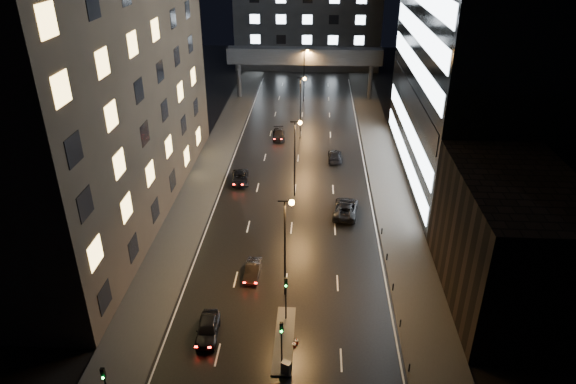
% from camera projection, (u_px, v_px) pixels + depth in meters
% --- Properties ---
extents(ground, '(160.00, 160.00, 0.00)m').
position_uv_depth(ground, '(298.00, 158.00, 76.74)').
color(ground, black).
rests_on(ground, ground).
extents(sidewalk_left, '(5.00, 110.00, 0.15)m').
position_uv_depth(sidewalk_left, '(209.00, 170.00, 72.91)').
color(sidewalk_left, '#383533').
rests_on(sidewalk_left, ground).
extents(sidewalk_right, '(5.00, 110.00, 0.15)m').
position_uv_depth(sidewalk_right, '(386.00, 174.00, 71.66)').
color(sidewalk_right, '#383533').
rests_on(sidewalk_right, ground).
extents(building_left, '(15.00, 48.00, 40.00)m').
position_uv_depth(building_left, '(83.00, 41.00, 54.47)').
color(building_left, '#2D2319').
rests_on(building_left, ground).
extents(building_right_low, '(10.00, 18.00, 12.00)m').
position_uv_depth(building_right_low, '(510.00, 242.00, 45.52)').
color(building_right_low, black).
rests_on(building_right_low, ground).
extents(building_right_glass, '(20.00, 36.00, 45.00)m').
position_uv_depth(building_right_glass, '(506.00, 5.00, 61.57)').
color(building_right_glass, black).
rests_on(building_right_glass, ground).
extents(building_far, '(34.00, 14.00, 25.00)m').
position_uv_depth(building_far, '(308.00, 13.00, 122.35)').
color(building_far, '#333335').
rests_on(building_far, ground).
extents(skybridge, '(30.00, 3.00, 10.00)m').
position_uv_depth(skybridge, '(305.00, 57.00, 99.47)').
color(skybridge, '#333335').
rests_on(skybridge, ground).
extents(median_island, '(1.60, 8.00, 0.15)m').
position_uv_depth(median_island, '(284.00, 339.00, 43.04)').
color(median_island, '#383533').
rests_on(median_island, ground).
extents(traffic_signal_near, '(0.28, 0.34, 4.40)m').
position_uv_depth(traffic_signal_near, '(286.00, 292.00, 43.85)').
color(traffic_signal_near, black).
rests_on(traffic_signal_near, median_island).
extents(traffic_signal_far, '(0.28, 0.34, 4.40)m').
position_uv_depth(traffic_signal_far, '(282.00, 338.00, 38.98)').
color(traffic_signal_far, black).
rests_on(traffic_signal_far, median_island).
extents(traffic_signal_corner, '(0.28, 0.34, 4.40)m').
position_uv_depth(traffic_signal_corner, '(105.00, 384.00, 35.21)').
color(traffic_signal_corner, black).
rests_on(traffic_signal_corner, ground).
extents(bollard_row, '(0.12, 25.12, 0.90)m').
position_uv_depth(bollard_row, '(396.00, 305.00, 46.35)').
color(bollard_row, black).
rests_on(bollard_row, ground).
extents(streetlight_near, '(1.45, 0.50, 10.15)m').
position_uv_depth(streetlight_near, '(287.00, 236.00, 45.39)').
color(streetlight_near, black).
rests_on(streetlight_near, ground).
extents(streetlight_mid_a, '(1.45, 0.50, 10.15)m').
position_uv_depth(streetlight_mid_a, '(296.00, 149.00, 63.11)').
color(streetlight_mid_a, black).
rests_on(streetlight_mid_a, ground).
extents(streetlight_mid_b, '(1.45, 0.50, 10.15)m').
position_uv_depth(streetlight_mid_b, '(302.00, 100.00, 80.82)').
color(streetlight_mid_b, black).
rests_on(streetlight_mid_b, ground).
extents(streetlight_far, '(1.45, 0.50, 10.15)m').
position_uv_depth(streetlight_far, '(305.00, 69.00, 98.54)').
color(streetlight_far, black).
rests_on(streetlight_far, ground).
extents(car_away_a, '(2.07, 4.55, 1.51)m').
position_uv_depth(car_away_a, '(208.00, 329.00, 43.19)').
color(car_away_a, black).
rests_on(car_away_a, ground).
extents(car_away_b, '(1.52, 3.99, 1.30)m').
position_uv_depth(car_away_b, '(253.00, 270.00, 50.67)').
color(car_away_b, black).
rests_on(car_away_b, ground).
extents(car_away_c, '(2.80, 5.03, 1.33)m').
position_uv_depth(car_away_c, '(240.00, 178.00, 69.21)').
color(car_away_c, black).
rests_on(car_away_c, ground).
extents(car_away_d, '(2.35, 4.89, 1.37)m').
position_uv_depth(car_away_d, '(279.00, 135.00, 83.50)').
color(car_away_d, black).
rests_on(car_away_d, ground).
extents(car_toward_a, '(3.41, 6.15, 1.63)m').
position_uv_depth(car_toward_a, '(346.00, 208.00, 61.45)').
color(car_toward_a, black).
rests_on(car_toward_a, ground).
extents(car_toward_b, '(1.98, 4.83, 1.40)m').
position_uv_depth(car_toward_b, '(335.00, 156.00, 75.79)').
color(car_toward_b, black).
rests_on(car_toward_b, ground).
extents(utility_cabinet, '(0.87, 0.76, 1.11)m').
position_uv_depth(utility_cabinet, '(286.00, 368.00, 39.45)').
color(utility_cabinet, '#535456').
rests_on(utility_cabinet, median_island).
extents(cone_a, '(0.48, 0.48, 0.45)m').
position_uv_depth(cone_a, '(294.00, 344.00, 42.29)').
color(cone_a, '#F7330D').
rests_on(cone_a, ground).
extents(cone_b, '(0.49, 0.49, 0.54)m').
position_uv_depth(cone_b, '(296.00, 341.00, 42.60)').
color(cone_b, red).
rests_on(cone_b, ground).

